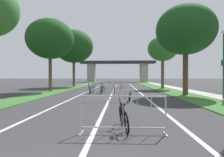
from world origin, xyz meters
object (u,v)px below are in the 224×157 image
at_px(tree_right_oak_mid, 186,30).
at_px(crowd_barrier_fourth, 117,85).
at_px(crowd_barrier_second, 106,94).
at_px(bicycle_red_2, 89,89).
at_px(crowd_barrier_nearest, 123,115).
at_px(bicycle_silver_3, 121,86).
at_px(lamppost_with_sign, 224,57).
at_px(bicycle_orange_4, 114,89).
at_px(bicycle_black_7, 124,118).
at_px(bicycle_green_0, 102,89).
at_px(bicycle_white_6, 130,96).
at_px(bicycle_teal_5, 92,89).
at_px(bicycle_blue_1, 103,89).
at_px(tree_right_cypress_far, 163,49).
at_px(tree_left_pine_far, 74,46).
at_px(tree_left_oak_near, 50,39).
at_px(crowd_barrier_third, 101,88).

xyz_separation_m(tree_right_oak_mid, crowd_barrier_fourth, (-5.91, 8.13, -5.01)).
bearing_deg(tree_right_oak_mid, crowd_barrier_fourth, 126.00).
xyz_separation_m(crowd_barrier_second, bicycle_red_2, (-2.15, 6.95, -0.14)).
xyz_separation_m(crowd_barrier_nearest, bicycle_silver_3, (0.10, 20.08, -0.18)).
distance_m(tree_right_oak_mid, lamppost_with_sign, 4.19).
xyz_separation_m(bicycle_orange_4, bicycle_black_7, (0.66, -13.12, -0.03)).
height_order(crowd_barrier_fourth, bicycle_green_0, crowd_barrier_fourth).
height_order(crowd_barrier_second, bicycle_orange_4, crowd_barrier_second).
distance_m(bicycle_green_0, bicycle_silver_3, 7.81).
bearing_deg(crowd_barrier_fourth, bicycle_white_6, -85.62).
bearing_deg(crowd_barrier_fourth, lamppost_with_sign, -54.94).
height_order(crowd_barrier_second, bicycle_white_6, crowd_barrier_second).
bearing_deg(crowd_barrier_second, bicycle_teal_5, 106.05).
xyz_separation_m(bicycle_silver_3, bicycle_orange_4, (-0.74, -6.47, 0.03)).
relative_size(tree_right_oak_mid, crowd_barrier_nearest, 3.25).
bearing_deg(bicycle_blue_1, lamppost_with_sign, -18.61).
bearing_deg(crowd_barrier_second, bicycle_green_0, 97.95).
distance_m(tree_right_cypress_far, bicycle_black_7, 20.52).
bearing_deg(bicycle_black_7, lamppost_with_sign, 40.50).
distance_m(tree_right_cypress_far, bicycle_white_6, 14.49).
relative_size(tree_left_pine_far, crowd_barrier_second, 3.65).
height_order(tree_left_pine_far, bicycle_silver_3, tree_left_pine_far).
height_order(tree_right_oak_mid, bicycle_silver_3, tree_right_oak_mid).
bearing_deg(bicycle_red_2, bicycle_black_7, -89.55).
height_order(lamppost_with_sign, bicycle_black_7, lamppost_with_sign).
bearing_deg(bicycle_red_2, tree_right_cypress_far, 23.42).
relative_size(tree_left_pine_far, bicycle_white_6, 5.18).
xyz_separation_m(tree_left_pine_far, tree_right_cypress_far, (12.52, -4.14, -1.03)).
bearing_deg(bicycle_teal_5, lamppost_with_sign, -15.67).
distance_m(crowd_barrier_nearest, crowd_barrier_fourth, 19.53).
xyz_separation_m(tree_left_pine_far, bicycle_orange_4, (6.51, -10.24, -5.80)).
bearing_deg(bicycle_black_7, tree_left_oak_near, 109.79).
distance_m(bicycle_orange_4, bicycle_black_7, 13.14).
distance_m(lamppost_with_sign, bicycle_blue_1, 10.55).
distance_m(tree_right_oak_mid, tree_right_cypress_far, 8.33).
relative_size(tree_left_pine_far, bicycle_green_0, 4.94).
height_order(crowd_barrier_third, bicycle_blue_1, crowd_barrier_third).
distance_m(crowd_barrier_second, bicycle_blue_1, 7.02).
bearing_deg(tree_left_oak_near, tree_right_cypress_far, 22.00).
distance_m(tree_left_oak_near, bicycle_silver_3, 10.63).
xyz_separation_m(tree_left_pine_far, crowd_barrier_third, (5.26, -10.83, -5.65)).
distance_m(tree_left_oak_near, bicycle_green_0, 7.86).
relative_size(crowd_barrier_fourth, bicycle_blue_1, 1.41).
xyz_separation_m(crowd_barrier_nearest, bicycle_orange_4, (-0.63, 13.62, -0.15)).
bearing_deg(bicycle_red_2, bicycle_white_6, -74.05).
bearing_deg(crowd_barrier_second, bicycle_silver_3, 85.62).
height_order(crowd_barrier_nearest, crowd_barrier_third, same).
height_order(bicycle_red_2, bicycle_black_7, bicycle_red_2).
xyz_separation_m(crowd_barrier_fourth, bicycle_orange_4, (-0.21, -5.91, -0.15)).
bearing_deg(lamppost_with_sign, bicycle_red_2, 154.89).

